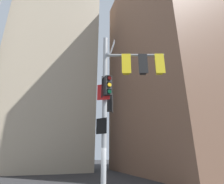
# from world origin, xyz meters

# --- Properties ---
(building_tower_right) EXTENTS (17.72, 17.72, 30.55)m
(building_tower_right) POSITION_xyz_m (15.65, 10.48, 15.27)
(building_tower_right) COLOR brown
(building_tower_right) RESTS_ON ground
(building_mid_block) EXTENTS (13.00, 13.00, 37.97)m
(building_mid_block) POSITION_xyz_m (-3.11, 21.48, 18.98)
(building_mid_block) COLOR tan
(building_mid_block) RESTS_ON ground
(signal_pole_assembly) EXTENTS (3.42, 3.30, 8.41)m
(signal_pole_assembly) POSITION_xyz_m (0.73, -0.14, 5.31)
(signal_pole_assembly) COLOR #9EA0A3
(signal_pole_assembly) RESTS_ON ground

